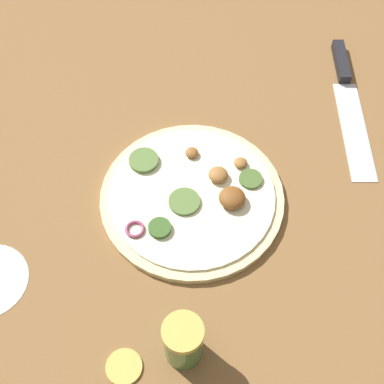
# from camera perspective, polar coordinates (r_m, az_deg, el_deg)

# --- Properties ---
(ground_plane) EXTENTS (3.00, 3.00, 0.00)m
(ground_plane) POSITION_cam_1_polar(r_m,az_deg,el_deg) (0.82, -0.00, -0.79)
(ground_plane) COLOR brown
(pizza) EXTENTS (0.28, 0.28, 0.03)m
(pizza) POSITION_cam_1_polar(r_m,az_deg,el_deg) (0.81, 0.08, -0.44)
(pizza) COLOR beige
(pizza) RESTS_ON ground_plane
(knife) EXTENTS (0.19, 0.28, 0.02)m
(knife) POSITION_cam_1_polar(r_m,az_deg,el_deg) (1.00, 16.10, 10.76)
(knife) COLOR silver
(knife) RESTS_ON ground_plane
(spice_jar) EXTENTS (0.05, 0.05, 0.08)m
(spice_jar) POSITION_cam_1_polar(r_m,az_deg,el_deg) (0.68, -0.95, -15.63)
(spice_jar) COLOR #4C7F42
(spice_jar) RESTS_ON ground_plane
(loose_cap) EXTENTS (0.05, 0.05, 0.01)m
(loose_cap) POSITION_cam_1_polar(r_m,az_deg,el_deg) (0.72, -7.28, -17.97)
(loose_cap) COLOR gold
(loose_cap) RESTS_ON ground_plane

